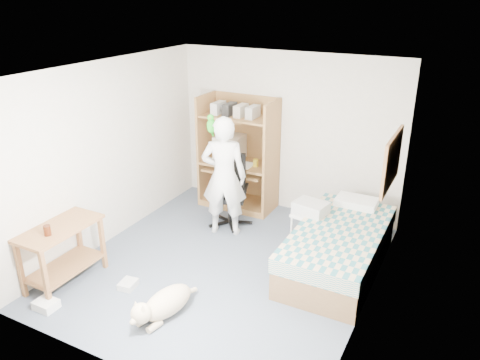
{
  "coord_description": "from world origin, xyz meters",
  "views": [
    {
      "loc": [
        2.57,
        -4.52,
        3.33
      ],
      "look_at": [
        0.0,
        0.41,
        1.05
      ],
      "focal_mm": 35.0,
      "sensor_mm": 36.0,
      "label": 1
    }
  ],
  "objects": [
    {
      "name": "floor",
      "position": [
        0.0,
        0.0,
        0.0
      ],
      "size": [
        4.0,
        4.0,
        0.0
      ],
      "primitive_type": "plane",
      "color": "#4D5668",
      "rests_on": "ground"
    },
    {
      "name": "wall_back",
      "position": [
        0.0,
        2.0,
        1.25
      ],
      "size": [
        3.6,
        0.02,
        2.5
      ],
      "primitive_type": "cube",
      "color": "beige",
      "rests_on": "floor"
    },
    {
      "name": "wall_right",
      "position": [
        1.8,
        0.0,
        1.25
      ],
      "size": [
        0.02,
        4.0,
        2.5
      ],
      "primitive_type": "cube",
      "color": "beige",
      "rests_on": "floor"
    },
    {
      "name": "wall_left",
      "position": [
        -1.8,
        0.0,
        1.25
      ],
      "size": [
        0.02,
        4.0,
        2.5
      ],
      "primitive_type": "cube",
      "color": "beige",
      "rests_on": "floor"
    },
    {
      "name": "ceiling",
      "position": [
        0.0,
        0.0,
        2.5
      ],
      "size": [
        3.6,
        4.0,
        0.02
      ],
      "primitive_type": "cube",
      "color": "white",
      "rests_on": "wall_back"
    },
    {
      "name": "computer_hutch",
      "position": [
        -0.7,
        1.74,
        0.82
      ],
      "size": [
        1.2,
        0.63,
        1.8
      ],
      "color": "olive",
      "rests_on": "floor"
    },
    {
      "name": "bed",
      "position": [
        1.3,
        0.62,
        0.29
      ],
      "size": [
        1.02,
        2.02,
        0.66
      ],
      "color": "brown",
      "rests_on": "floor"
    },
    {
      "name": "side_desk",
      "position": [
        -1.55,
        -1.2,
        0.49
      ],
      "size": [
        0.5,
        1.0,
        0.75
      ],
      "color": "brown",
      "rests_on": "floor"
    },
    {
      "name": "corkboard",
      "position": [
        1.77,
        0.9,
        1.45
      ],
      "size": [
        0.04,
        0.94,
        0.66
      ],
      "color": "olive",
      "rests_on": "wall_right"
    },
    {
      "name": "office_chair",
      "position": [
        -0.52,
        1.1,
        0.38
      ],
      "size": [
        0.6,
        0.61,
        1.05
      ],
      "rotation": [
        0.0,
        0.0,
        0.34
      ],
      "color": "black",
      "rests_on": "floor"
    },
    {
      "name": "person",
      "position": [
        -0.45,
        0.8,
        0.88
      ],
      "size": [
        0.74,
        0.61,
        1.75
      ],
      "primitive_type": "imported",
      "rotation": [
        0.0,
        0.0,
        3.48
      ],
      "color": "white",
      "rests_on": "floor"
    },
    {
      "name": "parrot",
      "position": [
        -0.65,
        0.81,
        1.6
      ],
      "size": [
        0.13,
        0.22,
        0.35
      ],
      "rotation": [
        0.0,
        0.0,
        0.34
      ],
      "color": "#148F15",
      "rests_on": "person"
    },
    {
      "name": "dog",
      "position": [
        -0.1,
        -1.19,
        0.16
      ],
      "size": [
        0.43,
        0.96,
        0.36
      ],
      "rotation": [
        0.0,
        0.0,
        -0.19
      ],
      "color": "tan",
      "rests_on": "floor"
    },
    {
      "name": "printer_cart",
      "position": [
        0.82,
        0.89,
        0.35
      ],
      "size": [
        0.5,
        0.43,
        0.53
      ],
      "rotation": [
        0.0,
        0.0,
        -0.18
      ],
      "color": "silver",
      "rests_on": "floor"
    },
    {
      "name": "printer",
      "position": [
        0.82,
        0.89,
        0.62
      ],
      "size": [
        0.47,
        0.39,
        0.18
      ],
      "primitive_type": "cube",
      "rotation": [
        0.0,
        0.0,
        -0.18
      ],
      "color": "#B4B3AF",
      "rests_on": "printer_cart"
    },
    {
      "name": "crt_monitor",
      "position": [
        -0.88,
        1.75,
        0.97
      ],
      "size": [
        0.44,
        0.46,
        0.39
      ],
      "rotation": [
        0.0,
        0.0,
        0.06
      ],
      "color": "beige",
      "rests_on": "computer_hutch"
    },
    {
      "name": "keyboard",
      "position": [
        -0.67,
        1.58,
        0.67
      ],
      "size": [
        0.46,
        0.2,
        0.03
      ],
      "primitive_type": "cube",
      "rotation": [
        0.0,
        0.0,
        0.09
      ],
      "color": "beige",
      "rests_on": "computer_hutch"
    },
    {
      "name": "pencil_cup",
      "position": [
        -0.37,
        1.65,
        0.82
      ],
      "size": [
        0.08,
        0.08,
        0.12
      ],
      "primitive_type": "cylinder",
      "color": "gold",
      "rests_on": "computer_hutch"
    },
    {
      "name": "drink_glass",
      "position": [
        -1.5,
        -1.4,
        0.81
      ],
      "size": [
        0.08,
        0.08,
        0.12
      ],
      "primitive_type": "cylinder",
      "color": "#41190A",
      "rests_on": "side_desk"
    },
    {
      "name": "floor_box_a",
      "position": [
        -1.35,
        -1.7,
        0.05
      ],
      "size": [
        0.25,
        0.2,
        0.1
      ],
      "primitive_type": "cube",
      "rotation": [
        0.0,
        0.0,
        0.0
      ],
      "color": "white",
      "rests_on": "floor"
    },
    {
      "name": "floor_box_b",
      "position": [
        -0.8,
        -0.96,
        0.04
      ],
      "size": [
        0.21,
        0.24,
        0.08
      ],
      "primitive_type": "cube",
      "rotation": [
        0.0,
        0.0,
        0.15
      ],
      "color": "beige",
      "rests_on": "floor"
    }
  ]
}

